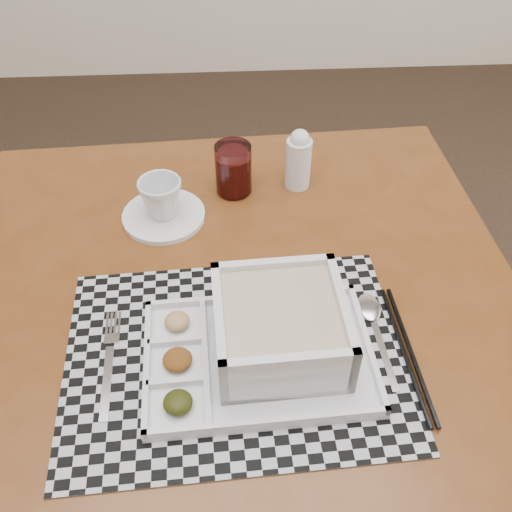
# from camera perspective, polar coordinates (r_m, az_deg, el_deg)

# --- Properties ---
(dining_table) EXTENTS (0.96, 0.96, 0.68)m
(dining_table) POSITION_cam_1_polar(r_m,az_deg,el_deg) (0.96, -1.74, -7.00)
(dining_table) COLOR #562B0F
(dining_table) RESTS_ON ground
(placemat) EXTENTS (0.50, 0.38, 0.00)m
(placemat) POSITION_cam_1_polar(r_m,az_deg,el_deg) (0.83, -2.09, -9.93)
(placemat) COLOR #AAABB2
(placemat) RESTS_ON dining_table
(serving_tray) EXTENTS (0.33, 0.24, 0.10)m
(serving_tray) POSITION_cam_1_polar(r_m,az_deg,el_deg) (0.80, 1.66, -8.01)
(serving_tray) COLOR silver
(serving_tray) RESTS_ON placemat
(fork) EXTENTS (0.03, 0.19, 0.00)m
(fork) POSITION_cam_1_polar(r_m,az_deg,el_deg) (0.85, -14.38, -10.06)
(fork) COLOR silver
(fork) RESTS_ON placemat
(spoon) EXTENTS (0.04, 0.18, 0.01)m
(spoon) POSITION_cam_1_polar(r_m,az_deg,el_deg) (0.89, 11.45, -5.71)
(spoon) COLOR silver
(spoon) RESTS_ON placemat
(chopsticks) EXTENTS (0.03, 0.24, 0.01)m
(chopsticks) POSITION_cam_1_polar(r_m,az_deg,el_deg) (0.86, 14.94, -9.32)
(chopsticks) COLOR black
(chopsticks) RESTS_ON placemat
(saucer) EXTENTS (0.15, 0.15, 0.01)m
(saucer) POSITION_cam_1_polar(r_m,az_deg,el_deg) (1.05, -9.20, 4.00)
(saucer) COLOR silver
(saucer) RESTS_ON dining_table
(cup) EXTENTS (0.09, 0.09, 0.07)m
(cup) POSITION_cam_1_polar(r_m,az_deg,el_deg) (1.02, -9.46, 5.74)
(cup) COLOR silver
(cup) RESTS_ON saucer
(juice_glass) EXTENTS (0.07, 0.07, 0.10)m
(juice_glass) POSITION_cam_1_polar(r_m,az_deg,el_deg) (1.07, -2.26, 8.49)
(juice_glass) COLOR white
(juice_glass) RESTS_ON dining_table
(creamer_bottle) EXTENTS (0.05, 0.05, 0.12)m
(creamer_bottle) POSITION_cam_1_polar(r_m,az_deg,el_deg) (1.08, 4.28, 9.60)
(creamer_bottle) COLOR silver
(creamer_bottle) RESTS_ON dining_table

